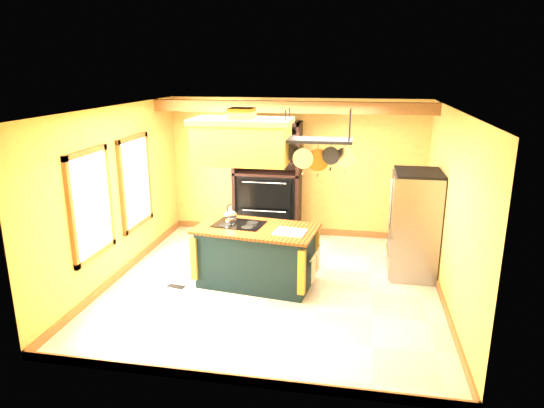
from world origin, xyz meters
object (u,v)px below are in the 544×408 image
(range_hood, at_px, (242,140))
(refrigerator, at_px, (414,227))
(kitchen_island, at_px, (256,255))
(pot_rack, at_px, (318,147))
(hutch, at_px, (268,193))

(range_hood, height_order, refrigerator, range_hood)
(kitchen_island, distance_m, refrigerator, 2.54)
(refrigerator, bearing_deg, pot_rack, -152.55)
(range_hood, bearing_deg, refrigerator, 16.82)
(kitchen_island, xyz_separation_m, refrigerator, (2.39, 0.78, 0.34))
(refrigerator, distance_m, hutch, 3.01)
(pot_rack, height_order, refrigerator, pot_rack)
(range_hood, xyz_separation_m, refrigerator, (2.59, 0.78, -1.43))
(kitchen_island, distance_m, range_hood, 1.79)
(kitchen_island, bearing_deg, range_hood, -172.32)
(kitchen_island, relative_size, pot_rack, 1.84)
(kitchen_island, distance_m, hutch, 2.28)
(kitchen_island, relative_size, hutch, 0.84)
(hutch, bearing_deg, kitchen_island, -83.67)
(range_hood, height_order, hutch, range_hood)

